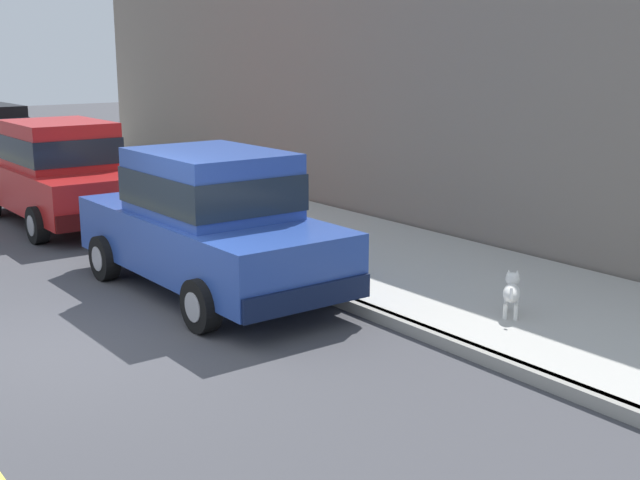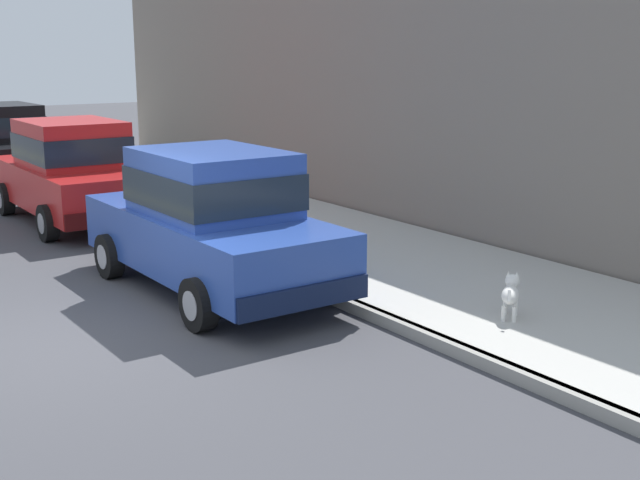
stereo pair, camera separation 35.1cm
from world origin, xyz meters
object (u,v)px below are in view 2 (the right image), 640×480
object	(u,v)px
car_blue_sedan	(211,220)
car_red_sedan	(72,170)
fire_hydrant	(289,237)
car_black_sedan	(0,143)
dog_white	(511,293)

from	to	relation	value
car_blue_sedan	car_red_sedan	world-z (taller)	same
car_blue_sedan	fire_hydrant	distance (m)	1.60
car_blue_sedan	car_black_sedan	distance (m)	11.07
car_black_sedan	fire_hydrant	size ratio (longest dim) A/B	6.41
car_blue_sedan	car_red_sedan	bearing A→B (deg)	90.46
dog_white	fire_hydrant	world-z (taller)	fire_hydrant
car_red_sedan	dog_white	distance (m)	9.21
car_red_sedan	fire_hydrant	distance (m)	5.42
car_black_sedan	dog_white	world-z (taller)	car_black_sedan
dog_white	car_black_sedan	bearing A→B (deg)	98.49
car_blue_sedan	car_red_sedan	distance (m)	5.58
car_red_sedan	car_black_sedan	xyz separation A→B (m)	(0.05, 5.49, 0.00)
dog_white	car_blue_sedan	bearing A→B (deg)	122.86
car_blue_sedan	car_black_sedan	world-z (taller)	same
car_red_sedan	car_black_sedan	size ratio (longest dim) A/B	0.99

